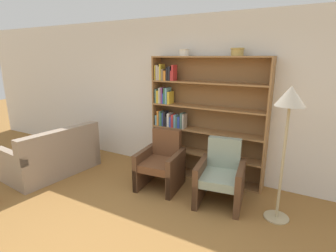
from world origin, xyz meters
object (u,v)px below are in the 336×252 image
(armchair_leather, at_px, (161,163))
(floor_lamp, at_px, (289,108))
(armchair_cushioned, at_px, (221,176))
(couch, at_px, (54,157))
(bowl_olive, at_px, (184,52))
(bowl_cream, at_px, (237,51))
(bookshelf, at_px, (196,120))

(armchair_leather, height_order, floor_lamp, floor_lamp)
(armchair_leather, bearing_deg, armchair_cushioned, 173.89)
(couch, xyz_separation_m, armchair_leather, (1.97, 0.53, 0.09))
(bowl_olive, distance_m, armchair_cushioned, 2.08)
(bowl_cream, bearing_deg, couch, -158.19)
(bookshelf, xyz_separation_m, bowl_cream, (0.65, -0.02, 1.14))
(bookshelf, bearing_deg, armchair_cushioned, -43.42)
(armchair_leather, bearing_deg, couch, 8.88)
(couch, relative_size, armchair_leather, 1.74)
(bookshelf, bearing_deg, floor_lamp, -25.01)
(bowl_cream, bearing_deg, bookshelf, 178.53)
(armchair_leather, bearing_deg, bookshelf, -120.82)
(couch, relative_size, armchair_cushioned, 1.74)
(armchair_leather, height_order, armchair_cushioned, same)
(bookshelf, bearing_deg, bowl_cream, -1.47)
(bowl_olive, height_order, couch, bowl_olive)
(couch, bearing_deg, bowl_olive, -54.51)
(bookshelf, distance_m, bowl_olive, 1.16)
(armchair_cushioned, bearing_deg, armchair_leather, -8.37)
(couch, height_order, armchair_leather, armchair_leather)
(bookshelf, xyz_separation_m, armchair_cushioned, (0.70, -0.66, -0.61))
(floor_lamp, bearing_deg, bookshelf, 154.99)
(bowl_cream, height_order, armchair_cushioned, bowl_cream)
(bookshelf, relative_size, couch, 1.31)
(bowl_cream, distance_m, couch, 3.64)
(bowl_olive, xyz_separation_m, couch, (-2.03, -1.17, -1.84))
(bowl_olive, relative_size, armchair_leather, 0.20)
(bookshelf, bearing_deg, armchair_leather, -114.73)
(bowl_olive, distance_m, floor_lamp, 1.97)
(bowl_olive, xyz_separation_m, floor_lamp, (1.73, -0.68, -0.66))
(floor_lamp, bearing_deg, bowl_olive, 158.53)
(couch, bearing_deg, floor_lamp, -76.96)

